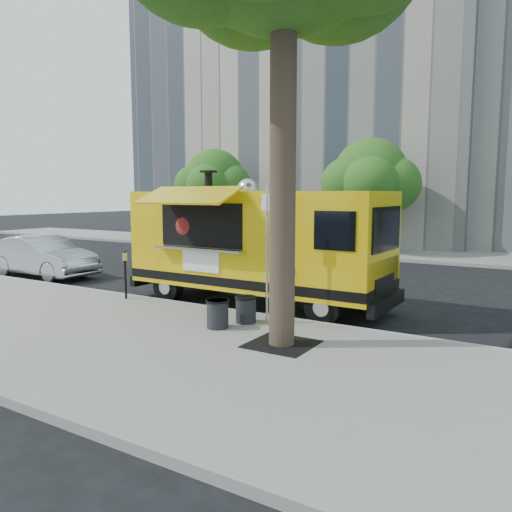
% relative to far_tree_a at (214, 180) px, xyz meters
% --- Properties ---
extents(ground, '(120.00, 120.00, 0.00)m').
position_rel_far_tree_a_xyz_m(ground, '(10.00, -12.30, -3.78)').
color(ground, black).
rests_on(ground, ground).
extents(sidewalk, '(60.00, 6.00, 0.15)m').
position_rel_far_tree_a_xyz_m(sidewalk, '(10.00, -16.30, -3.70)').
color(sidewalk, gray).
rests_on(sidewalk, ground).
extents(curb, '(60.00, 0.14, 0.16)m').
position_rel_far_tree_a_xyz_m(curb, '(10.00, -13.23, -3.70)').
color(curb, '#999993').
rests_on(curb, ground).
extents(far_sidewalk, '(60.00, 5.00, 0.15)m').
position_rel_far_tree_a_xyz_m(far_sidewalk, '(10.00, 1.20, -3.70)').
color(far_sidewalk, gray).
rests_on(far_sidewalk, ground).
extents(building_left, '(22.00, 14.00, 24.00)m').
position_rel_far_tree_a_xyz_m(building_left, '(2.00, 9.70, 8.22)').
color(building_left, '#A89A8C').
rests_on(building_left, ground).
extents(tree_well, '(1.20, 1.20, 0.02)m').
position_rel_far_tree_a_xyz_m(tree_well, '(12.60, -15.10, -3.62)').
color(tree_well, black).
rests_on(tree_well, sidewalk).
extents(far_tree_a, '(3.42, 3.42, 5.36)m').
position_rel_far_tree_a_xyz_m(far_tree_a, '(0.00, 0.00, 0.00)').
color(far_tree_a, '#33261C').
rests_on(far_tree_a, far_sidewalk).
extents(far_tree_b, '(3.60, 3.60, 5.50)m').
position_rel_far_tree_a_xyz_m(far_tree_b, '(9.00, 0.40, 0.06)').
color(far_tree_b, '#33261C').
rests_on(far_tree_b, far_sidewalk).
extents(sign_post, '(0.28, 0.06, 3.00)m').
position_rel_far_tree_a_xyz_m(sign_post, '(11.55, -13.85, -1.93)').
color(sign_post, silver).
rests_on(sign_post, sidewalk).
extents(parking_meter, '(0.11, 0.11, 1.33)m').
position_rel_far_tree_a_xyz_m(parking_meter, '(7.00, -13.65, -2.79)').
color(parking_meter, black).
rests_on(parking_meter, sidewalk).
extents(food_truck, '(7.30, 3.41, 3.60)m').
position_rel_far_tree_a_xyz_m(food_truck, '(10.07, -11.93, -2.08)').
color(food_truck, '#E4B80B').
rests_on(food_truck, ground).
extents(sedan, '(4.51, 1.62, 1.48)m').
position_rel_far_tree_a_xyz_m(sedan, '(1.05, -11.92, -3.04)').
color(sedan, '#B4B5BB').
rests_on(sedan, ground).
extents(trash_bin_left, '(0.50, 0.50, 0.60)m').
position_rel_far_tree_a_xyz_m(trash_bin_left, '(10.88, -14.77, -3.30)').
color(trash_bin_left, black).
rests_on(trash_bin_left, sidewalk).
extents(trash_bin_right, '(0.49, 0.49, 0.58)m').
position_rel_far_tree_a_xyz_m(trash_bin_right, '(11.15, -14.09, -3.31)').
color(trash_bin_right, black).
rests_on(trash_bin_right, sidewalk).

